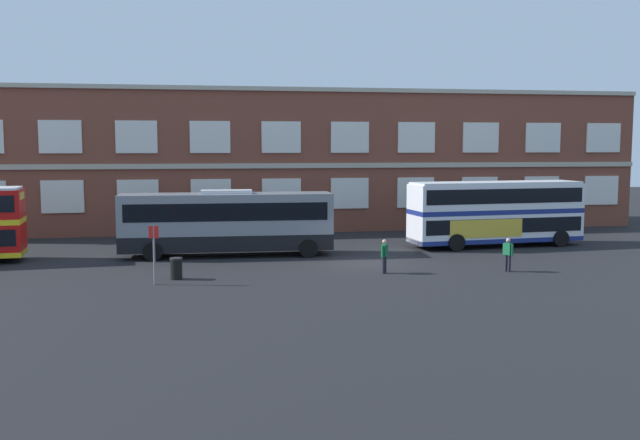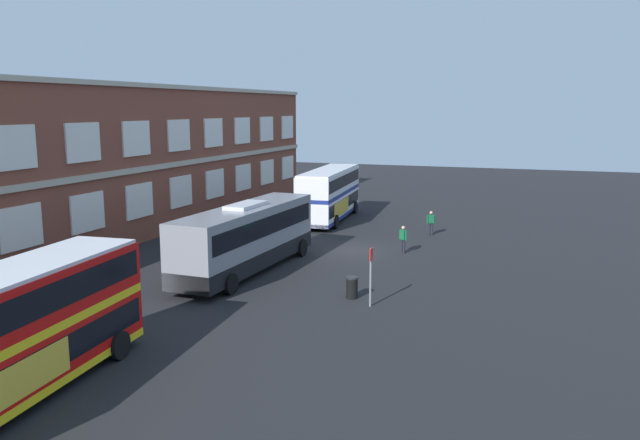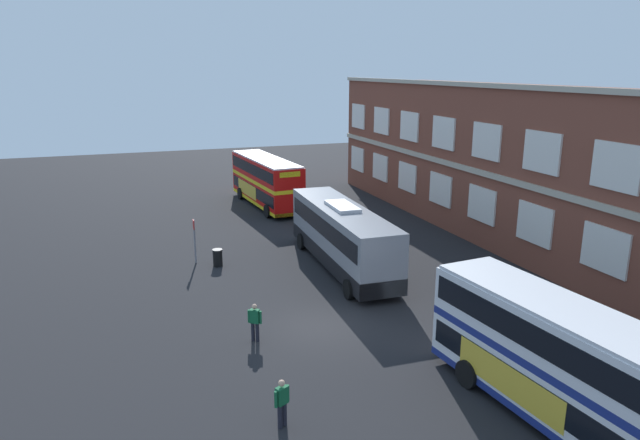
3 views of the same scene
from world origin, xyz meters
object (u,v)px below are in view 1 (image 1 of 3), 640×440
object	(u,v)px
double_decker_middle	(496,212)
second_passenger	(508,253)
bus_stand_flag	(154,249)
station_litter_bin	(176,268)
waiting_passenger	(384,255)
touring_coach	(227,223)

from	to	relation	value
double_decker_middle	second_passenger	distance (m)	9.29
bus_stand_flag	station_litter_bin	bearing A→B (deg)	51.02
double_decker_middle	station_litter_bin	world-z (taller)	double_decker_middle
waiting_passenger	station_litter_bin	world-z (taller)	waiting_passenger
double_decker_middle	touring_coach	xyz separation A→B (m)	(-16.82, -1.06, -0.24)
double_decker_middle	bus_stand_flag	xyz separation A→B (m)	(-20.47, -9.04, -0.51)
touring_coach	waiting_passenger	size ratio (longest dim) A/B	7.10
waiting_passenger	bus_stand_flag	size ratio (longest dim) A/B	0.63
touring_coach	bus_stand_flag	xyz separation A→B (m)	(-3.65, -7.98, -0.27)
waiting_passenger	bus_stand_flag	bearing A→B (deg)	-174.91
double_decker_middle	second_passenger	bearing A→B (deg)	-109.92
waiting_passenger	double_decker_middle	bearing A→B (deg)	40.62
double_decker_middle	touring_coach	distance (m)	16.86
bus_stand_flag	station_litter_bin	distance (m)	1.87
bus_stand_flag	second_passenger	bearing A→B (deg)	1.27
bus_stand_flag	waiting_passenger	bearing A→B (deg)	5.09
double_decker_middle	station_litter_bin	bearing A→B (deg)	-158.03
double_decker_middle	bus_stand_flag	world-z (taller)	double_decker_middle
touring_coach	second_passenger	distance (m)	15.68
waiting_passenger	bus_stand_flag	distance (m)	11.15
touring_coach	station_litter_bin	bearing A→B (deg)	-111.63
bus_stand_flag	station_litter_bin	world-z (taller)	bus_stand_flag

